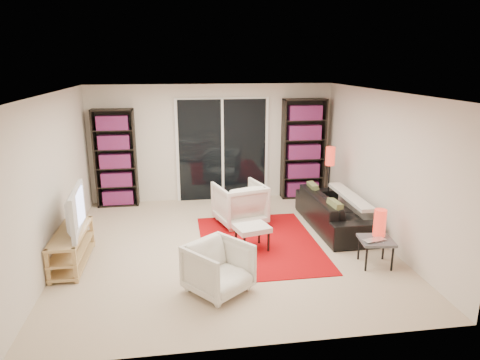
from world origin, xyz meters
The scene contains 20 objects.
floor centered at (0.00, 0.00, 0.00)m, with size 5.00×5.00×0.00m, color #C5AE99.
wall_back centered at (0.00, 2.50, 1.20)m, with size 5.00×0.02×2.40m, color beige.
wall_front centered at (0.00, -2.50, 1.20)m, with size 5.00×0.02×2.40m, color beige.
wall_left centered at (-2.50, 0.00, 1.20)m, with size 0.02×5.00×2.40m, color beige.
wall_right centered at (2.50, 0.00, 1.20)m, with size 0.02×5.00×2.40m, color beige.
ceiling centered at (0.00, 0.00, 2.40)m, with size 5.00×5.00×0.02m, color white.
sliding_door centered at (0.20, 2.46, 1.05)m, with size 1.92×0.08×2.16m.
bookshelf_left centered at (-1.95, 2.33, 0.98)m, with size 0.80×0.30×1.95m.
bookshelf_right centered at (1.90, 2.33, 1.05)m, with size 0.90×0.30×2.10m.
tv_stand centered at (-2.28, -0.28, 0.26)m, with size 0.40×1.26×0.50m.
tv centered at (-2.26, -0.28, 0.81)m, with size 1.09×0.14×0.63m, color black.
rug centered at (0.52, 0.04, 0.01)m, with size 1.85×2.50×0.01m, color #A8060A.
sofa centered at (1.96, 0.54, 0.30)m, with size 2.04×0.80×0.60m, color black.
armchair_back centered at (0.34, 0.97, 0.38)m, with size 0.81×0.83×0.75m, color silver.
armchair_front centered at (-0.27, -1.35, 0.32)m, with size 0.69×0.71×0.65m, color silver.
ottoman centered at (0.37, -0.19, 0.34)m, with size 0.59×0.53×0.40m.
side_table centered at (2.03, -0.95, 0.35)m, with size 0.51×0.51×0.40m.
laptop centered at (1.98, -1.05, 0.41)m, with size 0.32×0.21×0.03m, color silver.
table_lamp centered at (2.12, -0.83, 0.60)m, with size 0.17×0.17×0.39m, color red.
floor_lamp centered at (2.11, 1.29, 0.98)m, with size 0.19×0.19×1.29m.
Camera 1 is at (-0.71, -6.22, 2.83)m, focal length 32.00 mm.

